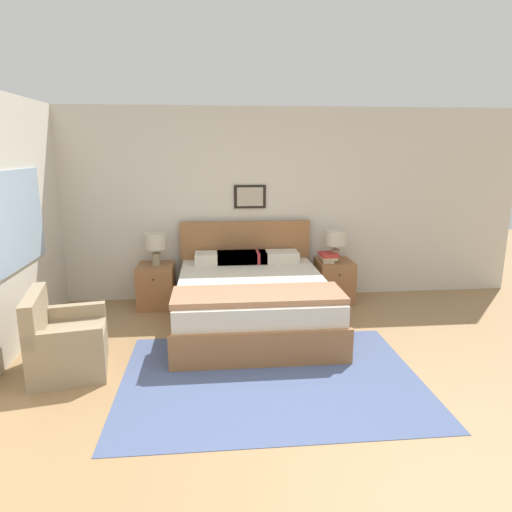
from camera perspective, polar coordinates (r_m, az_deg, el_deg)
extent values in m
plane|color=#99754C|center=(3.71, 4.40, -20.31)|extent=(16.00, 16.00, 0.00)
cube|color=beige|center=(6.31, -0.36, 6.41)|extent=(7.52, 0.06, 2.60)
cube|color=black|center=(6.25, -0.76, 7.43)|extent=(0.43, 0.02, 0.31)
cube|color=#B2A893|center=(6.23, -0.75, 7.42)|extent=(0.35, 0.00, 0.25)
cube|color=beige|center=(5.11, -28.91, 3.14)|extent=(0.06, 5.56, 2.60)
cube|color=#9EBCDB|center=(5.11, -28.41, 3.74)|extent=(0.02, 1.65, 1.00)
cube|color=#47567F|center=(4.33, 1.87, -14.98)|extent=(2.71, 1.99, 0.01)
cube|color=#936038|center=(5.43, -0.46, -7.36)|extent=(1.77, 2.16, 0.28)
cube|color=#936038|center=(4.39, 0.77, -9.97)|extent=(1.77, 0.06, 0.08)
cube|color=beige|center=(5.34, -0.47, -4.46)|extent=(1.70, 2.08, 0.30)
cube|color=#936038|center=(6.25, -1.33, 2.02)|extent=(1.77, 0.06, 0.52)
cube|color=#9E7051|center=(4.64, 0.27, -4.90)|extent=(1.74, 0.61, 0.06)
cube|color=beige|center=(6.05, -5.18, -0.23)|extent=(0.52, 0.32, 0.14)
cube|color=beige|center=(6.11, 2.82, -0.06)|extent=(0.52, 0.32, 0.14)
cube|color=#9E2D33|center=(6.07, -1.16, -0.14)|extent=(0.52, 0.32, 0.14)
cube|color=#9E2D33|center=(6.06, -2.41, -0.17)|extent=(0.52, 0.32, 0.14)
cube|color=#998466|center=(4.73, -22.22, -10.87)|extent=(0.79, 0.89, 0.39)
cube|color=#998466|center=(4.63, -25.93, -6.56)|extent=(0.26, 0.79, 0.39)
cube|color=#998466|center=(4.95, -22.11, -6.46)|extent=(0.66, 0.22, 0.14)
cube|color=#998466|center=(4.32, -22.96, -9.42)|extent=(0.66, 0.22, 0.14)
cube|color=#936038|center=(6.20, -12.36, -3.63)|extent=(0.47, 0.51, 0.56)
sphere|color=#332D28|center=(5.90, -12.73, -2.92)|extent=(0.02, 0.02, 0.02)
cube|color=#936038|center=(6.38, 9.75, -3.06)|extent=(0.47, 0.51, 0.56)
sphere|color=#332D28|center=(6.08, 10.46, -2.33)|extent=(0.02, 0.02, 0.02)
cylinder|color=gray|center=(6.12, -12.34, -0.36)|extent=(0.12, 0.12, 0.16)
cylinder|color=gray|center=(6.10, -12.39, 0.63)|extent=(0.02, 0.02, 0.06)
cylinder|color=beige|center=(6.07, -12.45, 1.84)|extent=(0.28, 0.28, 0.20)
cylinder|color=gray|center=(6.30, 9.89, 0.13)|extent=(0.12, 0.12, 0.16)
cylinder|color=gray|center=(6.28, 9.93, 1.09)|extent=(0.02, 0.02, 0.06)
cylinder|color=beige|center=(6.25, 9.98, 2.27)|extent=(0.28, 0.28, 0.20)
cube|color=silver|center=(6.22, 9.04, -0.55)|extent=(0.17, 0.22, 0.04)
cube|color=beige|center=(6.21, 9.05, -0.19)|extent=(0.18, 0.25, 0.04)
cube|color=#B7332D|center=(6.20, 9.06, 0.18)|extent=(0.24, 0.29, 0.04)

